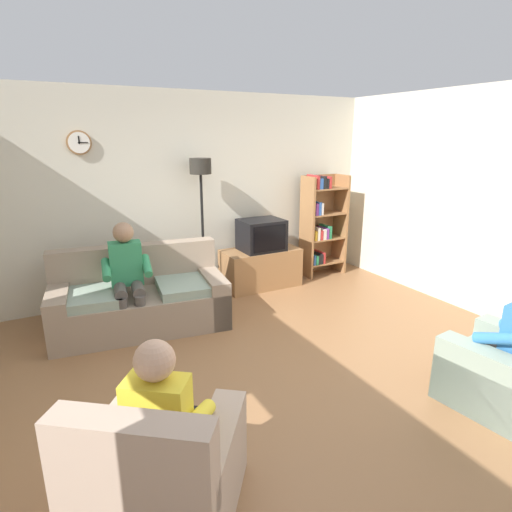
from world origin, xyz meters
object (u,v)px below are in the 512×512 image
at_px(couch, 140,301).
at_px(tv, 261,235).
at_px(bookshelf, 321,223).
at_px(armchair_near_window, 163,474).
at_px(person_on_couch, 127,273).
at_px(person_in_right_armchair, 509,336).
at_px(tv_stand, 260,268).
at_px(floor_lamp, 201,189).
at_px(person_in_left_armchair, 165,417).

height_order(couch, tv, tv).
height_order(tv, bookshelf, bookshelf).
bearing_deg(tv, armchair_near_window, -126.91).
xyz_separation_m(person_on_couch, person_in_right_armchair, (2.40, -2.73, -0.09)).
relative_size(bookshelf, armchair_near_window, 1.33).
bearing_deg(couch, tv_stand, 16.28).
xyz_separation_m(tv, armchair_near_window, (-2.35, -3.12, -0.48)).
xyz_separation_m(bookshelf, armchair_near_window, (-3.45, -3.22, -0.52)).
bearing_deg(couch, person_in_right_armchair, -51.40).
distance_m(tv, person_on_couch, 2.10).
xyz_separation_m(floor_lamp, person_in_left_armchair, (-1.46, -3.18, -0.85)).
relative_size(person_on_couch, person_in_right_armchair, 1.11).
relative_size(tv_stand, floor_lamp, 0.59).
relative_size(couch, armchair_near_window, 1.69).
bearing_deg(bookshelf, tv, -175.04).
relative_size(floor_lamp, armchair_near_window, 1.56).
relative_size(couch, person_in_right_armchair, 1.78).
relative_size(tv_stand, person_in_left_armchair, 0.98).
relative_size(couch, person_on_couch, 1.61).
xyz_separation_m(couch, person_on_couch, (-0.13, -0.11, 0.39)).
xyz_separation_m(bookshelf, person_in_left_armchair, (-3.40, -3.15, -0.21)).
height_order(couch, floor_lamp, floor_lamp).
distance_m(tv_stand, armchair_near_window, 3.93).
bearing_deg(armchair_near_window, person_in_left_armchair, 53.29).
height_order(armchair_near_window, person_in_right_armchair, person_in_right_armchair).
distance_m(armchair_near_window, person_on_couch, 2.55).
bearing_deg(tv_stand, tv, -90.00).
bearing_deg(armchair_near_window, person_on_couch, 82.08).
bearing_deg(bookshelf, couch, -168.27).
relative_size(tv, floor_lamp, 0.32).
bearing_deg(tv_stand, person_in_right_armchair, -83.26).
height_order(couch, person_on_couch, person_on_couch).
bearing_deg(person_on_couch, floor_lamp, 32.89).
xyz_separation_m(tv_stand, person_in_left_armchair, (-2.29, -3.08, 0.33)).
relative_size(person_in_left_armchair, person_in_right_armchair, 1.00).
bearing_deg(person_in_right_armchair, couch, 128.60).
xyz_separation_m(tv_stand, floor_lamp, (-0.84, 0.10, 1.17)).
bearing_deg(person_in_left_armchair, tv, 53.08).
bearing_deg(person_in_right_armchair, armchair_near_window, 175.13).
bearing_deg(couch, person_on_couch, -140.82).
relative_size(tv, person_on_couch, 0.48).
xyz_separation_m(floor_lamp, person_on_couch, (-1.16, -0.75, -0.75)).
height_order(floor_lamp, person_on_couch, floor_lamp).
height_order(tv, person_in_right_armchair, person_in_right_armchair).
relative_size(armchair_near_window, person_on_couch, 0.95).
xyz_separation_m(floor_lamp, armchair_near_window, (-1.51, -3.25, -1.16)).
relative_size(armchair_near_window, person_in_right_armchair, 1.06).
bearing_deg(tv, tv_stand, 90.00).
bearing_deg(tv_stand, bookshelf, 3.70).
distance_m(person_on_couch, person_in_right_armchair, 3.64).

